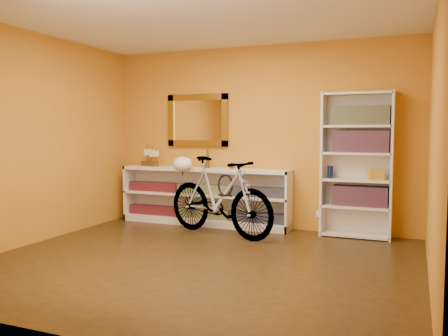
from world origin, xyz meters
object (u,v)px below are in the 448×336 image
at_px(bookcase, 357,165).
at_px(bicycle, 219,196).
at_px(helmet, 183,164).
at_px(console_unit, 204,196).

relative_size(bookcase, bicycle, 1.06).
relative_size(bicycle, helmet, 6.33).
bearing_deg(bicycle, bookcase, -52.65).
bearing_deg(helmet, bicycle, -17.72).
xyz_separation_m(console_unit, helmet, (-0.16, -0.37, 0.50)).
relative_size(bookcase, helmet, 6.74).
bearing_deg(console_unit, bookcase, 0.66).
bearing_deg(bookcase, helmet, -170.44).
bearing_deg(bookcase, console_unit, -179.34).
height_order(console_unit, bicycle, bicycle).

